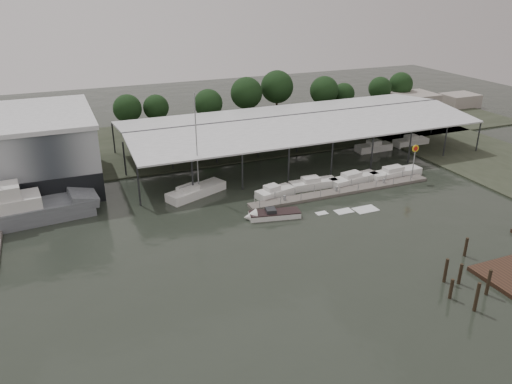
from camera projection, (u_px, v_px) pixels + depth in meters
name	position (u px, v px, depth m)	size (l,w,h in m)	color
ground	(275.00, 245.00, 56.27)	(200.00, 200.00, 0.00)	#232921
land_strip_far	(180.00, 142.00, 91.89)	(140.00, 30.00, 0.30)	#3A4030
land_strip_east	(502.00, 164.00, 80.70)	(20.00, 60.00, 0.30)	#3A4030
storage_warehouse	(4.00, 153.00, 69.69)	(24.50, 20.50, 10.50)	#9DA3A8
covered_boat_shed	(298.00, 118.00, 83.68)	(58.24, 24.00, 6.96)	white
floating_dock	(342.00, 191.00, 70.00)	(28.00, 2.00, 1.40)	#615B55
shell_fuel_sign	(415.00, 155.00, 72.80)	(1.10, 0.18, 5.55)	#919597
distant_commercial_buildings	(427.00, 102.00, 114.45)	(22.00, 8.00, 4.00)	gray
grey_trawler	(15.00, 212.00, 60.54)	(19.52, 6.35, 8.84)	slate
white_sailboat	(195.00, 191.00, 68.83)	(9.14, 5.84, 14.48)	white
speedboat_underway	(270.00, 215.00, 62.49)	(17.95, 5.42, 2.00)	white
moored_cruiser_0	(275.00, 192.00, 68.70)	(5.81, 3.38, 1.70)	white
moored_cruiser_1	(313.00, 183.00, 71.61)	(7.06, 2.41, 1.70)	white
moored_cruiser_2	(354.00, 179.00, 73.31)	(8.20, 3.34, 1.70)	white
moored_cruiser_3	(395.00, 173.00, 75.56)	(8.67, 2.62, 1.70)	white
mooring_pilings	(465.00, 279.00, 48.06)	(7.41, 8.20, 3.54)	#302618
horizon_tree_line	(278.00, 93.00, 103.59)	(67.46, 10.14, 10.29)	black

